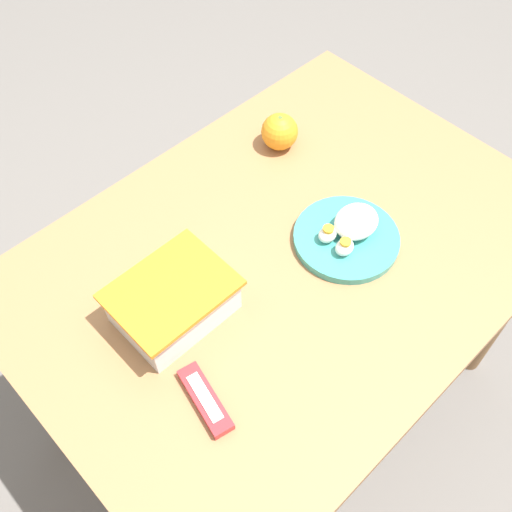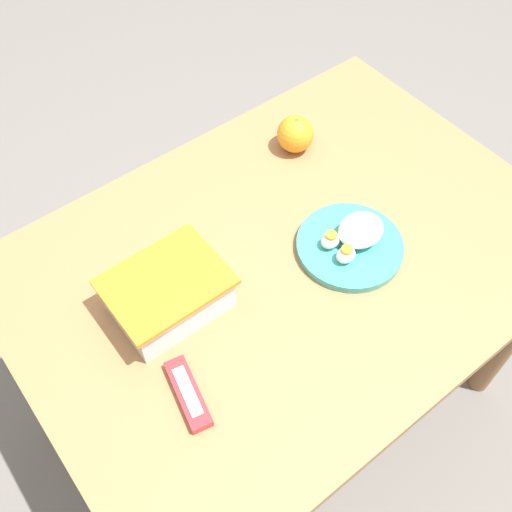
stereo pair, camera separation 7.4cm
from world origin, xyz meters
The scene contains 6 objects.
ground_plane centered at (0.00, 0.00, 0.00)m, with size 10.00×10.00×0.00m, color #66605B.
table centered at (0.00, 0.00, 0.61)m, with size 1.13×0.80×0.72m.
food_container centered at (-0.26, 0.05, 0.76)m, with size 0.22×0.17×0.09m.
orange_fruit centered at (0.21, 0.23, 0.76)m, with size 0.09×0.09×0.09m.
rice_plate centered at (0.11, -0.06, 0.74)m, with size 0.22×0.22×0.07m.
candy_bar centered at (-0.34, -0.13, 0.73)m, with size 0.07×0.14×0.02m.
Camera 1 is at (-0.55, -0.48, 1.71)m, focal length 42.00 mm.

